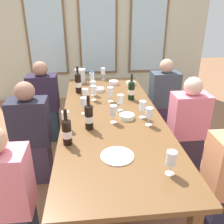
# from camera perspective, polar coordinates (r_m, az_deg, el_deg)

# --- Properties ---
(ground_plane) EXTENTS (12.00, 12.00, 0.00)m
(ground_plane) POSITION_cam_1_polar(r_m,az_deg,el_deg) (2.84, -0.13, -14.19)
(ground_plane) COLOR #8C5E41
(back_wall_with_windows) EXTENTS (4.19, 0.10, 2.90)m
(back_wall_with_windows) POSITION_cam_1_polar(r_m,az_deg,el_deg) (4.71, -3.41, 20.51)
(back_wall_with_windows) COLOR beige
(back_wall_with_windows) RESTS_ON ground
(dining_table) EXTENTS (0.99, 2.59, 0.74)m
(dining_table) POSITION_cam_1_polar(r_m,az_deg,el_deg) (2.47, -0.14, -1.85)
(dining_table) COLOR brown
(dining_table) RESTS_ON ground
(white_plate_0) EXTENTS (0.25, 0.25, 0.01)m
(white_plate_0) POSITION_cam_1_polar(r_m,az_deg,el_deg) (1.79, 1.26, -10.44)
(white_plate_0) COLOR white
(white_plate_0) RESTS_ON dining_table
(metal_pitcher) EXTENTS (0.16, 0.16, 0.19)m
(metal_pitcher) POSITION_cam_1_polar(r_m,az_deg,el_deg) (3.46, -7.60, 8.59)
(metal_pitcher) COLOR silver
(metal_pitcher) RESTS_ON dining_table
(wine_bottle_0) EXTENTS (0.08, 0.08, 0.33)m
(wine_bottle_0) POSITION_cam_1_polar(r_m,az_deg,el_deg) (3.03, -8.08, 6.93)
(wine_bottle_0) COLOR black
(wine_bottle_0) RESTS_ON dining_table
(wine_bottle_1) EXTENTS (0.08, 0.08, 0.31)m
(wine_bottle_1) POSITION_cam_1_polar(r_m,az_deg,el_deg) (2.12, -5.53, -1.08)
(wine_bottle_1) COLOR black
(wine_bottle_1) RESTS_ON dining_table
(wine_bottle_2) EXTENTS (0.08, 0.08, 0.31)m
(wine_bottle_2) POSITION_cam_1_polar(r_m,az_deg,el_deg) (2.79, 4.63, 5.25)
(wine_bottle_2) COLOR black
(wine_bottle_2) RESTS_ON dining_table
(wine_bottle_3) EXTENTS (0.08, 0.08, 0.30)m
(wine_bottle_3) POSITION_cam_1_polar(r_m,az_deg,el_deg) (1.92, -10.73, -4.55)
(wine_bottle_3) COLOR black
(wine_bottle_3) RESTS_ON dining_table
(tasting_bowl_0) EXTENTS (0.13, 0.13, 0.04)m
(tasting_bowl_0) POSITION_cam_1_polar(r_m,az_deg,el_deg) (3.34, 4.48, 6.79)
(tasting_bowl_0) COLOR white
(tasting_bowl_0) RESTS_ON dining_table
(tasting_bowl_1) EXTENTS (0.13, 0.13, 0.05)m
(tasting_bowl_1) POSITION_cam_1_polar(r_m,az_deg,el_deg) (3.36, 0.40, 7.04)
(tasting_bowl_1) COLOR white
(tasting_bowl_1) RESTS_ON dining_table
(tasting_bowl_2) EXTENTS (0.15, 0.15, 0.05)m
(tasting_bowl_2) POSITION_cam_1_polar(r_m,az_deg,el_deg) (2.34, 3.56, -1.09)
(tasting_bowl_2) COLOR white
(tasting_bowl_2) RESTS_ON dining_table
(tasting_bowl_3) EXTENTS (0.13, 0.13, 0.04)m
(tasting_bowl_3) POSITION_cam_1_polar(r_m,az_deg,el_deg) (3.10, -3.08, 5.37)
(tasting_bowl_3) COLOR white
(tasting_bowl_3) RESTS_ON dining_table
(water_bottle) EXTENTS (0.06, 0.06, 0.24)m
(water_bottle) POSITION_cam_1_polar(r_m,az_deg,el_deg) (3.16, -4.80, 7.47)
(water_bottle) COLOR white
(water_bottle) RESTS_ON dining_table
(wine_glass_0) EXTENTS (0.07, 0.07, 0.17)m
(wine_glass_0) POSITION_cam_1_polar(r_m,az_deg,el_deg) (2.93, -4.48, 6.22)
(wine_glass_0) COLOR white
(wine_glass_0) RESTS_ON dining_table
(wine_glass_1) EXTENTS (0.07, 0.07, 0.17)m
(wine_glass_1) POSITION_cam_1_polar(r_m,az_deg,el_deg) (1.61, 13.96, -10.88)
(wine_glass_1) COLOR white
(wine_glass_1) RESTS_ON dining_table
(wine_glass_2) EXTENTS (0.07, 0.07, 0.17)m
(wine_glass_2) POSITION_cam_1_polar(r_m,az_deg,el_deg) (2.68, -6.37, 4.35)
(wine_glass_2) COLOR white
(wine_glass_2) RESTS_ON dining_table
(wine_glass_3) EXTENTS (0.07, 0.07, 0.17)m
(wine_glass_3) POSITION_cam_1_polar(r_m,az_deg,el_deg) (2.49, 2.04, 2.98)
(wine_glass_3) COLOR white
(wine_glass_3) RESTS_ON dining_table
(wine_glass_4) EXTENTS (0.07, 0.07, 0.17)m
(wine_glass_4) POSITION_cam_1_polar(r_m,az_deg,el_deg) (2.20, 8.90, -0.38)
(wine_glass_4) COLOR white
(wine_glass_4) RESTS_ON dining_table
(wine_glass_5) EXTENTS (0.07, 0.07, 0.17)m
(wine_glass_5) POSITION_cam_1_polar(r_m,az_deg,el_deg) (2.71, -0.39, 4.79)
(wine_glass_5) COLOR white
(wine_glass_5) RESTS_ON dining_table
(wine_glass_6) EXTENTS (0.07, 0.07, 0.17)m
(wine_glass_6) POSITION_cam_1_polar(r_m,az_deg,el_deg) (3.56, -2.18, 9.64)
(wine_glass_6) COLOR white
(wine_glass_6) RESTS_ON dining_table
(wine_glass_7) EXTENTS (0.07, 0.07, 0.17)m
(wine_glass_7) POSITION_cam_1_polar(r_m,az_deg,el_deg) (2.77, -4.45, 5.18)
(wine_glass_7) COLOR white
(wine_glass_7) RESTS_ON dining_table
(wine_glass_8) EXTENTS (0.07, 0.07, 0.17)m
(wine_glass_8) POSITION_cam_1_polar(r_m,az_deg,el_deg) (2.34, 7.34, 1.39)
(wine_glass_8) COLOR white
(wine_glass_8) RESTS_ON dining_table
(wine_glass_9) EXTENTS (0.07, 0.07, 0.17)m
(wine_glass_9) POSITION_cam_1_polar(r_m,az_deg,el_deg) (2.22, 0.24, 0.19)
(wine_glass_9) COLOR white
(wine_glass_9) RESTS_ON dining_table
(wine_glass_10) EXTENTS (0.07, 0.07, 0.17)m
(wine_glass_10) POSITION_cam_1_polar(r_m,az_deg,el_deg) (2.43, -6.76, 2.14)
(wine_glass_10) COLOR white
(wine_glass_10) RESTS_ON dining_table
(wine_glass_11) EXTENTS (0.07, 0.07, 0.17)m
(wine_glass_11) POSITION_cam_1_polar(r_m,az_deg,el_deg) (2.14, -11.04, -1.25)
(wine_glass_11) COLOR white
(wine_glass_11) RESTS_ON dining_table
(seated_person_0) EXTENTS (0.38, 0.24, 1.11)m
(seated_person_0) POSITION_cam_1_polar(r_m,az_deg,el_deg) (3.36, -15.77, 1.79)
(seated_person_0) COLOR #223441
(seated_person_0) RESTS_ON ground
(seated_person_1) EXTENTS (0.38, 0.24, 1.11)m
(seated_person_1) POSITION_cam_1_polar(r_m,az_deg,el_deg) (3.45, 12.18, 2.74)
(seated_person_1) COLOR #39243C
(seated_person_1) RESTS_ON ground
(seated_person_2) EXTENTS (0.38, 0.24, 1.11)m
(seated_person_2) POSITION_cam_1_polar(r_m,az_deg,el_deg) (2.60, -18.60, -5.56)
(seated_person_2) COLOR #3A2E41
(seated_person_2) RESTS_ON ground
(seated_person_3) EXTENTS (0.38, 0.24, 1.11)m
(seated_person_3) POSITION_cam_1_polar(r_m,az_deg,el_deg) (2.72, 17.45, -3.95)
(seated_person_3) COLOR #382737
(seated_person_3) RESTS_ON ground
(seated_person_4) EXTENTS (0.38, 0.24, 1.11)m
(seated_person_4) POSITION_cam_1_polar(r_m,az_deg,el_deg) (1.90, -24.03, -18.95)
(seated_person_4) COLOR #263043
(seated_person_4) RESTS_ON ground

